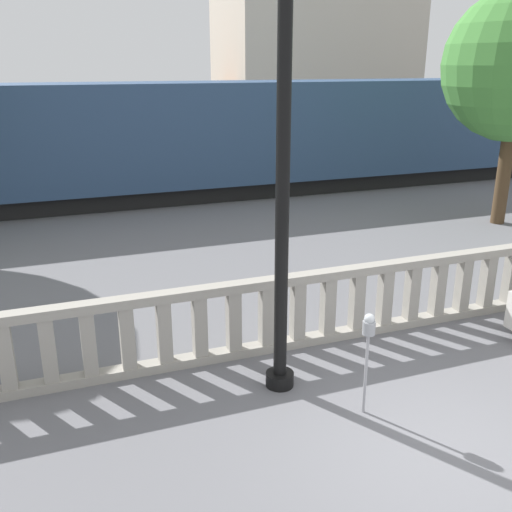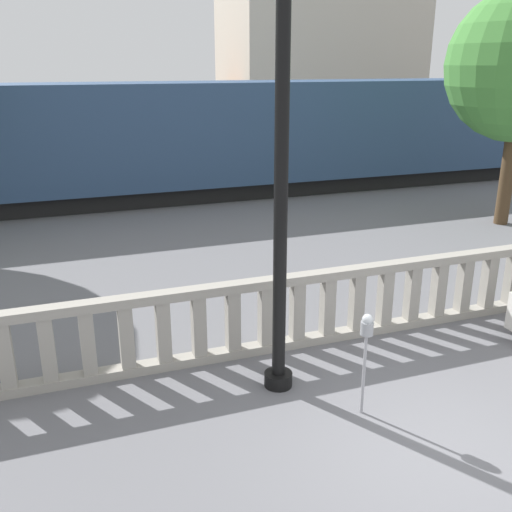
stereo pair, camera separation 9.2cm
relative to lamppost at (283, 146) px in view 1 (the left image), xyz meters
The scene contains 7 objects.
ground_plane 4.18m from the lamppost, 59.17° to the right, with size 160.00×160.00×0.00m, color slate.
balustrade 3.21m from the lamppost, 38.90° to the left, with size 15.60×0.24×1.23m.
lamppost is the anchor object (origin of this frame).
parking_meter 2.58m from the lamppost, 51.71° to the right, with size 0.16×0.16×1.41m.
train_near 12.53m from the lamppost, 75.71° to the left, with size 26.97×2.65×4.38m.
train_far 25.82m from the lamppost, 77.06° to the left, with size 26.41×2.91×3.89m.
building_block 29.03m from the lamppost, 63.36° to the left, with size 11.02×6.44×13.24m.
Camera 1 is at (-4.05, -4.42, 4.36)m, focal length 40.00 mm.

